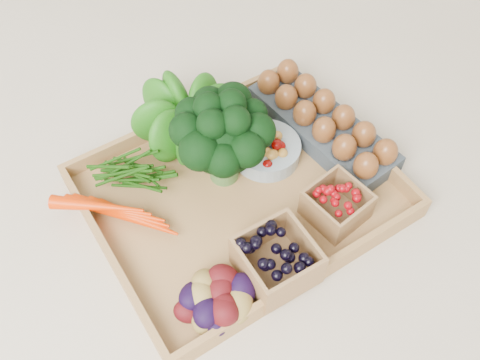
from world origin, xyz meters
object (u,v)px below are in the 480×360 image
tray (240,196)px  egg_carton (322,127)px  broccoli (223,152)px  cherry_bowl (266,150)px

tray → egg_carton: egg_carton is taller
broccoli → cherry_bowl: bearing=-2.6°
tray → egg_carton: (0.23, 0.04, 0.03)m
tray → broccoli: 0.10m
cherry_bowl → egg_carton: (0.13, -0.01, 0.00)m
broccoli → egg_carton: 0.23m
tray → broccoli: broccoli is taller
tray → cherry_bowl: size_ratio=4.03×
tray → cherry_bowl: (0.10, 0.05, 0.03)m
tray → cherry_bowl: cherry_bowl is taller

